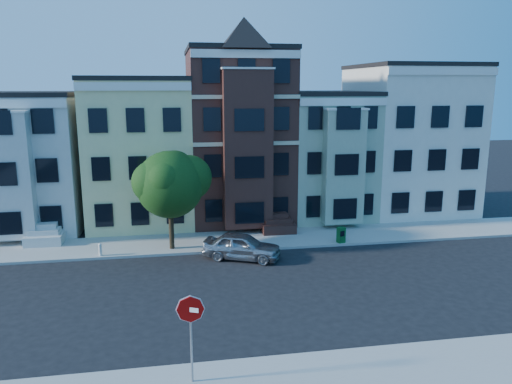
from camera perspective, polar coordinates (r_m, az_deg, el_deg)
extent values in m
plane|color=black|center=(24.56, 2.65, -11.19)|extent=(120.00, 120.00, 0.00)
cube|color=#9E9B93|center=(31.91, -0.46, -5.48)|extent=(60.00, 4.00, 0.15)
cube|color=beige|center=(38.23, -25.02, 3.12)|extent=(8.00, 9.00, 9.00)
cube|color=beige|center=(36.88, -12.99, 4.44)|extent=(7.00, 9.00, 10.00)
cube|color=#401E18|center=(37.04, -2.13, 6.32)|extent=(7.00, 9.00, 12.00)
cube|color=#A0B093|center=(38.63, 7.51, 4.22)|extent=(6.00, 9.00, 9.00)
cube|color=silver|center=(41.13, 16.95, 5.68)|extent=(8.00, 9.00, 11.00)
imported|color=#9C9FA5|center=(28.52, -1.61, -6.22)|extent=(4.75, 3.40, 1.50)
cube|color=#0E5A24|center=(31.46, 9.70, -4.85)|extent=(0.54, 0.51, 0.97)
cylinder|color=silver|center=(30.08, -17.37, -6.43)|extent=(0.21, 0.21, 0.58)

